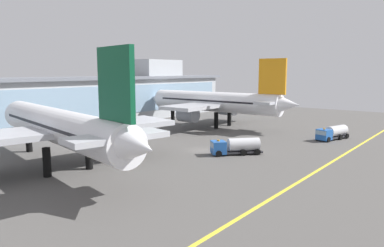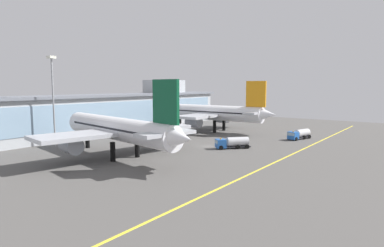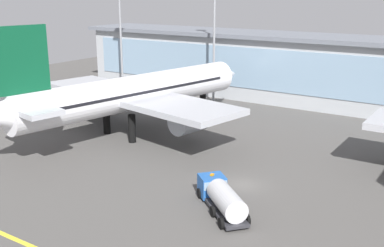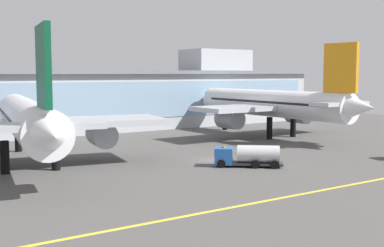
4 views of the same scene
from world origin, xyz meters
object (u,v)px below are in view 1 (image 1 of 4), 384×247
airliner_near_left (60,127)px  fuel_tanker_truck (235,146)px  baggage_tug_near (332,133)px  airliner_near_right (214,102)px

airliner_near_left → fuel_tanker_truck: 29.18m
baggage_tug_near → airliner_near_right: bearing=-75.5°
airliner_near_right → fuel_tanker_truck: (-25.36, -22.07, -4.91)m
airliner_near_left → baggage_tug_near: (49.35, -24.39, -4.81)m
airliner_near_right → baggage_tug_near: bearing=179.2°
airliner_near_left → airliner_near_right: (49.66, 6.65, 0.11)m
fuel_tanker_truck → baggage_tug_near: size_ratio=0.90×
fuel_tanker_truck → airliner_near_right: bearing=-98.1°
airliner_near_left → airliner_near_right: size_ratio=1.03×
airliner_near_left → fuel_tanker_truck: bearing=-111.5°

